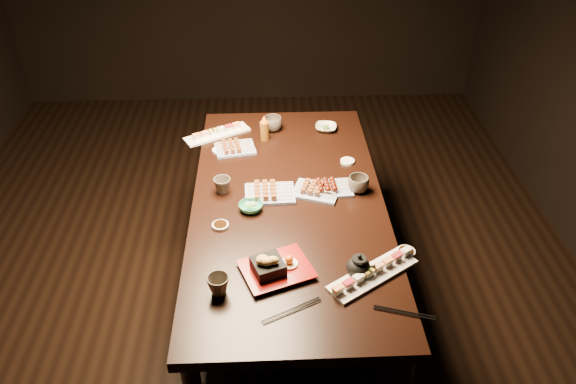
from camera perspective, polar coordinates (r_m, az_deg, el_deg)
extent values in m
plane|color=black|center=(3.24, -4.27, -10.17)|extent=(5.00, 5.00, 0.00)
cube|color=black|center=(2.87, 0.04, -7.01)|extent=(1.21, 1.93, 0.75)
imported|color=#319770|center=(2.58, -3.81, -1.52)|extent=(0.12, 0.12, 0.03)
imported|color=beige|center=(3.21, 3.88, 6.54)|extent=(0.13, 0.13, 0.03)
imported|color=#4A4239|center=(2.18, -7.08, -9.38)|extent=(0.11, 0.11, 0.08)
imported|color=#4A4239|center=(2.70, 7.16, 0.80)|extent=(0.13, 0.13, 0.08)
imported|color=#4A4239|center=(2.69, -6.69, 0.66)|extent=(0.09, 0.09, 0.08)
imported|color=#4A4239|center=(3.19, -1.54, 6.95)|extent=(0.11, 0.11, 0.08)
cylinder|color=brown|center=(3.08, -2.42, 6.53)|extent=(0.06, 0.06, 0.15)
cylinder|color=white|center=(2.50, -6.89, -3.39)|extent=(0.08, 0.08, 0.01)
cylinder|color=white|center=(2.93, 6.06, 3.12)|extent=(0.08, 0.08, 0.01)
cylinder|color=white|center=(2.40, 11.88, -5.99)|extent=(0.08, 0.08, 0.01)
cylinder|color=white|center=(3.03, -7.05, 4.22)|extent=(0.07, 0.07, 0.01)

